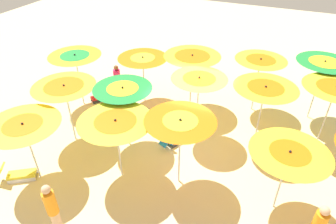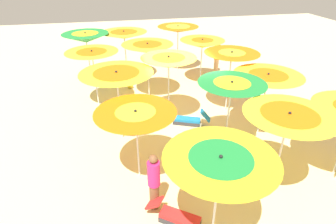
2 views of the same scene
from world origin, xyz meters
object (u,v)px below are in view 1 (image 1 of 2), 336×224
(beach_umbrella_5, at_px, (335,91))
(beach_umbrella_13, at_px, (116,126))
(beach_umbrella_11, at_px, (288,157))
(lounger_1, at_px, (104,95))
(beach_umbrella_8, at_px, (123,93))
(beach_ball, at_px, (285,134))
(beach_umbrella_9, at_px, (65,91))
(beach_umbrella_14, at_px, (24,129))
(beach_umbrella_2, at_px, (192,59))
(lounger_2, at_px, (176,138))
(beach_umbrella_12, at_px, (180,125))
(lounger_0, at_px, (18,174))
(beachgoer_2, at_px, (53,209))
(beachgoer_1, at_px, (117,81))
(beach_umbrella_0, at_px, (324,67))
(beach_umbrella_3, at_px, (143,61))
(beach_umbrella_6, at_px, (265,92))
(beach_umbrella_1, at_px, (260,63))
(beach_umbrella_7, at_px, (199,83))
(beach_umbrella_4, at_px, (75,59))

(beach_umbrella_5, xyz_separation_m, beach_umbrella_13, (4.18, -5.82, -0.25))
(beach_umbrella_11, distance_m, lounger_1, 8.61)
(beach_umbrella_8, height_order, beach_ball, beach_umbrella_8)
(beach_umbrella_9, height_order, beach_umbrella_14, beach_umbrella_9)
(beach_umbrella_2, bearing_deg, lounger_2, 8.29)
(beach_umbrella_12, relative_size, lounger_0, 2.12)
(beach_umbrella_2, relative_size, beachgoer_2, 1.36)
(beach_umbrella_14, bearing_deg, lounger_0, -57.45)
(beach_umbrella_5, distance_m, beachgoer_1, 8.53)
(beach_umbrella_0, xyz_separation_m, lounger_0, (7.37, -8.40, -2.09))
(beach_umbrella_0, height_order, beach_umbrella_5, beach_umbrella_0)
(beach_umbrella_3, bearing_deg, beach_umbrella_6, 78.74)
(beach_umbrella_0, relative_size, beachgoer_1, 1.60)
(beach_umbrella_12, relative_size, lounger_2, 1.78)
(beach_umbrella_1, distance_m, beach_umbrella_5, 2.97)
(beach_umbrella_0, height_order, beach_umbrella_1, beach_umbrella_0)
(beach_umbrella_13, bearing_deg, beach_umbrella_0, 137.22)
(beach_umbrella_3, height_order, beach_ball, beach_umbrella_3)
(beach_umbrella_3, xyz_separation_m, beach_umbrella_5, (0.20, 7.20, 0.33))
(beachgoer_2, bearing_deg, beach_umbrella_7, -135.84)
(beach_umbrella_5, relative_size, beachgoer_2, 1.38)
(beach_umbrella_0, xyz_separation_m, beachgoer_1, (1.77, -8.05, -1.47))
(beach_umbrella_7, relative_size, beach_ball, 8.93)
(beach_umbrella_12, bearing_deg, beach_umbrella_1, 164.59)
(lounger_2, relative_size, beachgoer_1, 0.86)
(beach_umbrella_5, relative_size, lounger_2, 1.79)
(beach_umbrella_6, distance_m, beachgoer_2, 7.28)
(beach_umbrella_1, xyz_separation_m, beach_umbrella_12, (5.07, -1.40, 0.06))
(beach_umbrella_9, relative_size, beachgoer_2, 1.31)
(beach_umbrella_3, height_order, beach_umbrella_5, beach_umbrella_5)
(lounger_2, relative_size, beach_ball, 4.90)
(beach_ball, bearing_deg, beach_umbrella_2, -98.58)
(beach_umbrella_0, bearing_deg, beach_umbrella_3, -77.41)
(beach_umbrella_5, bearing_deg, beachgoer_1, -89.68)
(beach_umbrella_4, xyz_separation_m, beach_umbrella_13, (3.07, 3.78, -0.15))
(beachgoer_1, bearing_deg, beach_umbrella_11, 92.23)
(beach_umbrella_9, height_order, lounger_1, beach_umbrella_9)
(beachgoer_2, distance_m, beach_ball, 8.43)
(beach_umbrella_14, relative_size, beachgoer_1, 1.37)
(beach_umbrella_3, xyz_separation_m, beach_umbrella_14, (5.50, -1.02, 0.04))
(lounger_1, xyz_separation_m, beachgoer_2, (6.19, 2.66, 0.75))
(beach_umbrella_11, relative_size, lounger_1, 1.72)
(beach_umbrella_1, relative_size, beach_umbrella_5, 0.97)
(beach_umbrella_9, height_order, lounger_2, beach_umbrella_9)
(beach_umbrella_0, xyz_separation_m, beach_ball, (1.77, -0.75, -2.16))
(beach_umbrella_13, bearing_deg, beach_umbrella_6, 132.29)
(beach_umbrella_13, height_order, beach_ball, beach_umbrella_13)
(beach_umbrella_2, height_order, beach_ball, beach_umbrella_2)
(beach_umbrella_6, bearing_deg, beachgoer_1, -96.96)
(beach_umbrella_0, relative_size, beach_umbrella_12, 1.04)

